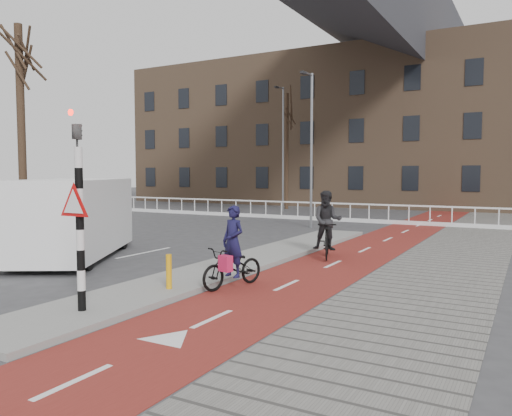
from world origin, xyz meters
The scene contains 15 objects.
ground centered at (0.00, 0.00, 0.00)m, with size 120.00×120.00×0.00m, color #38383A.
bike_lane centered at (1.50, 10.00, 0.01)m, with size 2.50×60.00×0.01m, color maroon.
sidewalk centered at (4.30, 10.00, 0.01)m, with size 3.00×60.00×0.01m, color slate.
curb_island centered at (-0.70, 4.00, 0.06)m, with size 1.80×16.00×0.12m, color gray.
traffic_signal centered at (-0.60, -2.02, 1.99)m, with size 0.80×0.80×3.68m.
bollard centered at (-0.31, 0.06, 0.48)m, with size 0.12×0.12×0.73m, color #E59E0C.
cyclist_near centered at (0.55, 1.23, 0.62)m, with size 1.03×1.83×1.83m.
cyclist_far centered at (0.98, 5.90, 0.84)m, with size 1.13×1.96×2.02m.
van centered at (-5.62, 2.17, 1.25)m, with size 4.67×5.86×2.37m.
railing centered at (-5.00, 17.00, 0.31)m, with size 28.00×0.10×0.99m.
townhouse_row centered at (-3.00, 32.00, 7.81)m, with size 46.00×10.00×15.90m.
tree_left centered at (-11.60, 4.87, 4.21)m, with size 0.31×0.31×8.41m, color black.
tree_mid centered at (-9.06, 24.04, 4.08)m, with size 0.25×0.25×8.16m, color black.
streetlight_near centered at (-2.72, 13.44, 3.56)m, with size 0.12×0.12×7.12m, color slate.
streetlight_left centered at (-8.29, 21.88, 4.10)m, with size 0.12×0.12×8.21m, color slate.
Camera 1 is at (6.32, -8.09, 2.55)m, focal length 35.00 mm.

